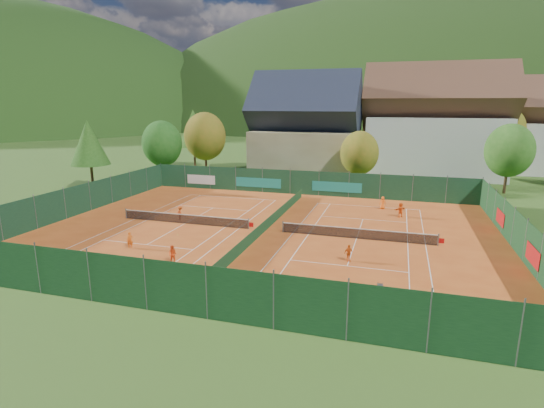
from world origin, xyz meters
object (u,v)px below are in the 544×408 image
at_px(player_right_far_b, 400,210).
at_px(player_left_near, 130,240).
at_px(chalet, 305,133).
at_px(player_left_far, 180,213).
at_px(player_right_far_a, 383,203).
at_px(hotel_block_a, 435,128).
at_px(ball_hopper, 380,287).
at_px(player_right_near, 349,253).
at_px(player_left_mid, 173,254).
at_px(hotel_block_b, 522,131).

bearing_deg(player_right_far_b, player_left_near, -4.31).
distance_m(chalet, player_left_far, 30.19).
xyz_separation_m(player_left_far, player_right_far_a, (18.63, 10.17, -0.01)).
height_order(hotel_block_a, player_right_far_b, hotel_block_a).
bearing_deg(player_right_far_b, player_left_far, -22.56).
height_order(hotel_block_a, ball_hopper, hotel_block_a).
relative_size(player_left_near, player_right_far_b, 0.87).
height_order(player_left_near, player_right_near, player_left_near).
xyz_separation_m(chalet, player_right_far_a, (12.65, -18.82, -5.93)).
xyz_separation_m(player_left_mid, player_left_far, (-5.02, 10.36, 0.05)).
xyz_separation_m(hotel_block_a, hotel_block_b, (14.00, 8.00, -0.76)).
xyz_separation_m(player_right_near, player_right_far_a, (1.69, 16.59, 0.07)).
xyz_separation_m(player_left_far, player_right_far_b, (20.46, 7.26, 0.04)).
xyz_separation_m(hotel_block_a, player_right_far_b, (-4.53, -27.73, -6.64)).
relative_size(player_left_mid, player_right_near, 1.05).
xyz_separation_m(hotel_block_a, player_right_near, (-8.05, -41.42, -6.76)).
bearing_deg(player_left_mid, player_left_near, 155.79).
height_order(hotel_block_a, player_left_near, hotel_block_a).
distance_m(player_left_far, player_right_far_a, 21.23).
height_order(chalet, ball_hopper, chalet).
xyz_separation_m(hotel_block_b, player_left_near, (-38.79, -51.44, -5.97)).
bearing_deg(player_left_mid, player_right_far_a, 53.84).
relative_size(chalet, player_left_near, 12.47).
distance_m(hotel_block_a, player_left_near, 50.47).
xyz_separation_m(player_left_near, player_right_far_a, (18.44, 18.62, 0.05)).
bearing_deg(player_right_far_a, player_left_near, 34.90).
bearing_deg(player_left_mid, ball_hopper, -7.36).
bearing_deg(player_right_near, player_left_mid, 157.69).
relative_size(player_right_near, player_right_far_a, 0.90).
bearing_deg(hotel_block_a, chalet, -162.47).
relative_size(chalet, player_left_mid, 12.34).
bearing_deg(ball_hopper, hotel_block_b, 70.23).
xyz_separation_m(chalet, ball_hopper, (13.39, -40.55, -6.07)).
bearing_deg(player_right_near, player_left_far, 118.63).
bearing_deg(player_right_far_b, player_right_far_a, -99.93).
bearing_deg(player_right_far_a, hotel_block_b, -132.18).
height_order(player_left_near, player_right_far_b, player_right_far_b).
bearing_deg(player_left_far, player_right_near, -171.64).
bearing_deg(player_left_near, player_right_far_a, 18.93).
relative_size(player_right_near, player_right_far_b, 0.84).
relative_size(hotel_block_a, player_right_far_a, 15.53).
bearing_deg(player_right_near, player_right_far_a, 43.57).
relative_size(chalet, player_right_far_a, 11.65).
height_order(chalet, player_left_near, chalet).
relative_size(player_left_far, player_right_near, 1.13).
relative_size(hotel_block_a, player_left_mid, 16.46).
xyz_separation_m(chalet, player_right_near, (10.95, -35.42, -6.00)).
bearing_deg(hotel_block_b, hotel_block_a, -150.26).
xyz_separation_m(player_left_mid, player_right_far_a, (13.61, 20.53, 0.04)).
distance_m(player_left_far, player_right_far_b, 21.71).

